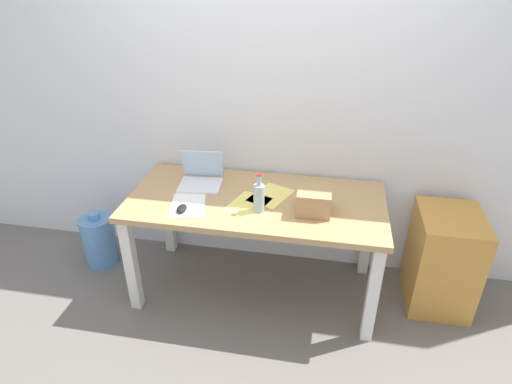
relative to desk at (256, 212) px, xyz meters
name	(u,v)px	position (x,y,z in m)	size (l,w,h in m)	color
ground_plane	(256,287)	(0.00, 0.00, -0.65)	(8.00, 8.00, 0.00)	slate
back_wall	(268,95)	(0.00, 0.45, 0.65)	(5.20, 0.08, 2.60)	white
desk	(256,212)	(0.00, 0.00, 0.00)	(1.66, 0.79, 0.75)	tan
laptop_left	(201,178)	(-0.41, 0.13, 0.14)	(0.30, 0.28, 0.22)	silver
beer_bottle	(259,197)	(0.04, -0.14, 0.20)	(0.07, 0.07, 0.25)	#99B7C1
computer_mouse	(182,209)	(-0.42, -0.23, 0.12)	(0.06, 0.10, 0.03)	black
cardboard_box	(314,201)	(0.38, -0.09, 0.17)	(0.20, 0.20, 0.15)	tan
paper_sheet_near_back	(271,195)	(0.09, 0.06, 0.10)	(0.21, 0.30, 0.00)	#F4E06B
paper_sheet_center	(248,205)	(-0.04, -0.09, 0.10)	(0.21, 0.30, 0.00)	#F4E06B
paper_sheet_front_left	(188,205)	(-0.41, -0.15, 0.10)	(0.21, 0.30, 0.00)	white
water_cooler_jug	(99,240)	(-1.24, 0.07, -0.44)	(0.25, 0.25, 0.45)	#598CC6
filing_cabinet	(442,260)	(1.25, 0.11, -0.31)	(0.40, 0.48, 0.69)	#C68938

